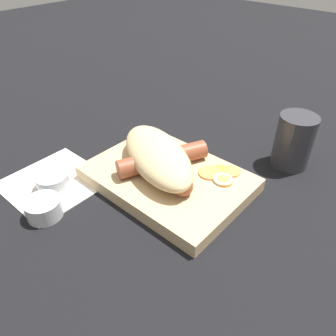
{
  "coord_description": "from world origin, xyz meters",
  "views": [
    {
      "loc": [
        -0.27,
        0.31,
        0.34
      ],
      "look_at": [
        0.0,
        0.0,
        0.03
      ],
      "focal_mm": 35.0,
      "sensor_mm": 36.0,
      "label": 1
    }
  ],
  "objects_px": {
    "food_tray": "(168,179)",
    "sausage": "(163,159)",
    "bread_roll": "(158,156)",
    "drink_glass": "(294,141)",
    "condiment_cup_near": "(53,183)",
    "condiment_cup_far": "(44,209)"
  },
  "relations": [
    {
      "from": "sausage",
      "to": "condiment_cup_far",
      "type": "distance_m",
      "value": 0.19
    },
    {
      "from": "condiment_cup_near",
      "to": "drink_glass",
      "type": "bearing_deg",
      "value": -128.49
    },
    {
      "from": "condiment_cup_far",
      "to": "bread_roll",
      "type": "bearing_deg",
      "value": -110.18
    },
    {
      "from": "sausage",
      "to": "condiment_cup_far",
      "type": "xyz_separation_m",
      "value": [
        0.07,
        0.18,
        -0.03
      ]
    },
    {
      "from": "drink_glass",
      "to": "bread_roll",
      "type": "bearing_deg",
      "value": 52.03
    },
    {
      "from": "drink_glass",
      "to": "sausage",
      "type": "bearing_deg",
      "value": 51.72
    },
    {
      "from": "food_tray",
      "to": "condiment_cup_near",
      "type": "distance_m",
      "value": 0.18
    },
    {
      "from": "condiment_cup_far",
      "to": "drink_glass",
      "type": "height_order",
      "value": "drink_glass"
    },
    {
      "from": "bread_roll",
      "to": "condiment_cup_far",
      "type": "xyz_separation_m",
      "value": [
        0.06,
        0.17,
        -0.03
      ]
    },
    {
      "from": "condiment_cup_near",
      "to": "condiment_cup_far",
      "type": "distance_m",
      "value": 0.06
    },
    {
      "from": "sausage",
      "to": "condiment_cup_far",
      "type": "relative_size",
      "value": 3.24
    },
    {
      "from": "bread_roll",
      "to": "food_tray",
      "type": "bearing_deg",
      "value": 179.77
    },
    {
      "from": "condiment_cup_near",
      "to": "food_tray",
      "type": "bearing_deg",
      "value": -134.67
    },
    {
      "from": "condiment_cup_near",
      "to": "condiment_cup_far",
      "type": "bearing_deg",
      "value": 135.33
    },
    {
      "from": "bread_roll",
      "to": "condiment_cup_near",
      "type": "distance_m",
      "value": 0.17
    },
    {
      "from": "bread_roll",
      "to": "condiment_cup_far",
      "type": "relative_size",
      "value": 4.02
    },
    {
      "from": "drink_glass",
      "to": "food_tray",
      "type": "bearing_deg",
      "value": 56.64
    },
    {
      "from": "drink_glass",
      "to": "condiment_cup_far",
      "type": "bearing_deg",
      "value": 59.86
    },
    {
      "from": "food_tray",
      "to": "sausage",
      "type": "xyz_separation_m",
      "value": [
        0.02,
        -0.01,
        0.03
      ]
    },
    {
      "from": "bread_roll",
      "to": "drink_glass",
      "type": "bearing_deg",
      "value": -127.97
    },
    {
      "from": "condiment_cup_far",
      "to": "drink_glass",
      "type": "relative_size",
      "value": 0.55
    },
    {
      "from": "food_tray",
      "to": "condiment_cup_far",
      "type": "bearing_deg",
      "value": 63.54
    }
  ]
}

